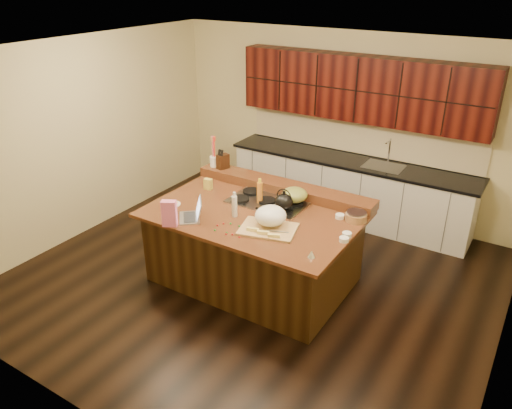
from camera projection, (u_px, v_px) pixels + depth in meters
The scene contains 30 objects.
room at pixel (254, 178), 5.58m from camera, with size 5.52×5.02×2.72m.
island at pixel (254, 246), 5.96m from camera, with size 2.40×1.60×0.92m.
back_ledge at pixel (283, 187), 6.27m from camera, with size 2.40×0.30×0.12m, color black.
cooktop at pixel (267, 202), 5.98m from camera, with size 0.92×0.52×0.05m.
back_counter at pixel (352, 156), 7.29m from camera, with size 3.70×0.66×2.40m.
kettle at pixel (284, 202), 5.69m from camera, with size 0.21×0.21×0.19m, color black.
green_bowl at pixel (295, 195), 5.89m from camera, with size 0.31×0.31×0.17m, color olive.
laptop at pixel (194, 213), 5.60m from camera, with size 0.40×0.41×0.23m.
oil_bottle at pixel (260, 193), 5.92m from camera, with size 0.07×0.07×0.27m, color orange.
vinegar_bottle at pixel (234, 206), 5.62m from camera, with size 0.06×0.06×0.25m, color silver.
wooden_tray at pixel (270, 219), 5.38m from camera, with size 0.68×0.57×0.24m.
ramekin_a at pixel (347, 235), 5.24m from camera, with size 0.10×0.10×0.04m, color white.
ramekin_b at pixel (344, 239), 5.14m from camera, with size 0.10×0.10×0.04m, color white.
ramekin_c at pixel (340, 216), 5.62m from camera, with size 0.10×0.10×0.04m, color white.
strainer_bowl at pixel (356, 217), 5.55m from camera, with size 0.24×0.24×0.09m, color #996B3F.
kitchen_timer at pixel (311, 254), 4.86m from camera, with size 0.08×0.08×0.07m, color silver.
pink_bag at pixel (169, 213), 5.40m from camera, with size 0.16×0.08×0.30m, color pink.
candy_plate at pixel (173, 204), 5.95m from camera, with size 0.18×0.18×0.01m, color white.
package_box at pixel (208, 184), 6.33m from camera, with size 0.10×0.07×0.14m, color gold.
utensil_crock at pixel (214, 161), 6.73m from camera, with size 0.12×0.12×0.14m, color white.
knife_block at pixel (223, 161), 6.65m from camera, with size 0.10×0.16×0.19m, color black.
gumdrop_0 at pixel (232, 234), 5.27m from camera, with size 0.02×0.02×0.02m, color red.
gumdrop_1 at pixel (231, 223), 5.49m from camera, with size 0.02×0.02×0.02m, color #198C26.
gumdrop_2 at pixel (217, 225), 5.45m from camera, with size 0.02×0.02×0.02m, color red.
gumdrop_3 at pixel (215, 230), 5.35m from camera, with size 0.02×0.02×0.02m, color #198C26.
gumdrop_4 at pixel (239, 237), 5.21m from camera, with size 0.02×0.02×0.02m, color red.
gumdrop_5 at pixel (227, 233), 5.30m from camera, with size 0.02×0.02×0.02m, color #198C26.
gumdrop_6 at pixel (226, 234), 5.28m from camera, with size 0.02×0.02×0.02m, color red.
gumdrop_7 at pixel (239, 226), 5.44m from camera, with size 0.02×0.02×0.02m, color #198C26.
gumdrop_8 at pixel (223, 223), 5.49m from camera, with size 0.02×0.02×0.02m, color red.
Camera 1 is at (2.76, -4.36, 3.49)m, focal length 35.00 mm.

